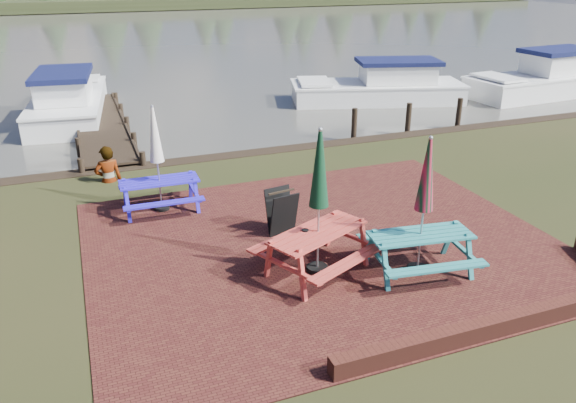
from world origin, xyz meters
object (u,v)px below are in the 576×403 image
(person, at_px, (105,147))
(picnic_table_teal, at_px, (421,228))
(picnic_table_blue, at_px, (159,175))
(jetty, at_px, (102,125))
(boat_jetty, at_px, (69,102))
(boat_far, at_px, (545,81))
(chalkboard, at_px, (282,212))
(picnic_table_red, at_px, (318,225))
(boat_near, at_px, (381,88))

(person, bearing_deg, picnic_table_teal, 119.29)
(picnic_table_blue, xyz_separation_m, jetty, (-0.79, 7.46, -0.72))
(boat_jetty, relative_size, boat_far, 1.02)
(jetty, relative_size, person, 4.93)
(jetty, bearing_deg, picnic_table_blue, -83.96)
(chalkboard, distance_m, boat_jetty, 12.72)
(boat_jetty, xyz_separation_m, person, (0.77, -7.77, 0.52))
(picnic_table_red, distance_m, boat_jetty, 14.35)
(picnic_table_teal, relative_size, jetty, 0.28)
(picnic_table_blue, xyz_separation_m, boat_far, (17.46, 6.84, -0.40))
(picnic_table_blue, bearing_deg, jetty, 97.20)
(picnic_table_red, distance_m, boat_near, 14.50)
(jetty, relative_size, boat_near, 1.24)
(picnic_table_red, height_order, boat_jetty, picnic_table_red)
(chalkboard, relative_size, person, 0.51)
(jetty, relative_size, boat_jetty, 1.27)
(picnic_table_teal, relative_size, boat_near, 0.34)
(boat_far, bearing_deg, person, 99.99)
(boat_near, xyz_separation_m, boat_far, (7.18, -1.44, 0.07))
(person, bearing_deg, chalkboard, 118.73)
(picnic_table_red, height_order, boat_far, picnic_table_red)
(picnic_table_red, xyz_separation_m, boat_jetty, (-3.93, 13.80, -0.53))
(picnic_table_teal, height_order, picnic_table_red, picnic_table_red)
(boat_jetty, bearing_deg, chalkboard, -66.02)
(picnic_table_red, relative_size, jetty, 0.29)
(chalkboard, bearing_deg, jetty, 97.42)
(chalkboard, bearing_deg, boat_jetty, 98.11)
(boat_jetty, bearing_deg, picnic_table_blue, -73.87)
(chalkboard, xyz_separation_m, boat_near, (8.15, 10.35, -0.12))
(picnic_table_teal, distance_m, boat_far, 17.63)
(picnic_table_teal, height_order, boat_far, picnic_table_teal)
(picnic_table_teal, height_order, jetty, picnic_table_teal)
(boat_jetty, bearing_deg, picnic_table_red, -67.80)
(picnic_table_blue, height_order, boat_near, picnic_table_blue)
(picnic_table_teal, distance_m, jetty, 12.76)
(picnic_table_blue, relative_size, person, 1.29)
(chalkboard, xyz_separation_m, boat_far, (15.34, 8.91, -0.05))
(chalkboard, xyz_separation_m, jetty, (-2.91, 9.53, -0.37))
(picnic_table_teal, bearing_deg, boat_jetty, 118.89)
(jetty, xyz_separation_m, boat_near, (11.06, 0.82, 0.25))
(person, bearing_deg, picnic_table_blue, 106.36)
(picnic_table_blue, relative_size, boat_near, 0.32)
(jetty, bearing_deg, picnic_table_red, -75.12)
(boat_jetty, bearing_deg, boat_near, -2.06)
(chalkboard, bearing_deg, picnic_table_red, -97.24)
(picnic_table_red, relative_size, boat_jetty, 0.37)
(boat_jetty, distance_m, boat_near, 12.14)
(picnic_table_teal, xyz_separation_m, person, (-4.84, 6.68, 0.04))
(boat_jetty, height_order, boat_near, boat_jetty)
(picnic_table_blue, bearing_deg, picnic_table_red, -58.52)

